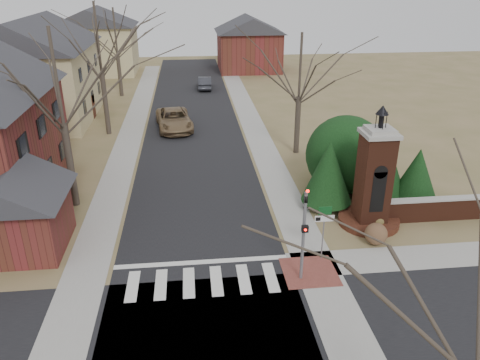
{
  "coord_description": "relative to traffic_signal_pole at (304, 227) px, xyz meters",
  "views": [
    {
      "loc": [
        -0.21,
        -16.0,
        12.35
      ],
      "look_at": [
        2.2,
        6.0,
        2.43
      ],
      "focal_mm": 35.0,
      "sensor_mm": 36.0,
      "label": 1
    }
  ],
  "objects": [
    {
      "name": "evergreen_near",
      "position": [
        2.9,
        6.43,
        -0.29
      ],
      "size": [
        2.8,
        2.8,
        4.1
      ],
      "color": "#473D33",
      "rests_on": "ground"
    },
    {
      "name": "evergreen_far",
      "position": [
        8.2,
        6.63,
        -0.69
      ],
      "size": [
        2.4,
        2.4,
        3.3
      ],
      "color": "#473D33",
      "rests_on": "ground"
    },
    {
      "name": "evergreen_mid",
      "position": [
        6.2,
        7.63,
        0.01
      ],
      "size": [
        3.4,
        3.4,
        4.7
      ],
      "color": "#473D33",
      "rests_on": "ground"
    },
    {
      "name": "sidewalk_right_main",
      "position": [
        0.9,
        21.43,
        -2.58
      ],
      "size": [
        2.0,
        60.0,
        0.02
      ],
      "primitive_type": "cube",
      "color": "gray",
      "rests_on": "ground"
    },
    {
      "name": "curb_apron",
      "position": [
        0.5,
        0.43,
        -2.57
      ],
      "size": [
        2.4,
        2.4,
        0.02
      ],
      "primitive_type": "cube",
      "color": "brown",
      "rests_on": "ground"
    },
    {
      "name": "dry_shrub_left",
      "position": [
        4.3,
        2.43,
        -2.03
      ],
      "size": [
        1.11,
        1.11,
        1.11
      ],
      "primitive_type": "sphere",
      "color": "brown",
      "rests_on": "ground"
    },
    {
      "name": "main_street",
      "position": [
        -4.3,
        21.43,
        -2.58
      ],
      "size": [
        8.0,
        70.0,
        0.01
      ],
      "primitive_type": "cube",
      "color": "black",
      "rests_on": "ground"
    },
    {
      "name": "traffic_signal_pole",
      "position": [
        0.0,
        0.0,
        0.0
      ],
      "size": [
        0.28,
        0.41,
        4.5
      ],
      "color": "slate",
      "rests_on": "ground"
    },
    {
      "name": "crosswalk_zone",
      "position": [
        -4.3,
        0.23,
        -2.58
      ],
      "size": [
        8.0,
        2.2,
        0.02
      ],
      "primitive_type": "cube",
      "color": "silver",
      "rests_on": "ground"
    },
    {
      "name": "sign_post",
      "position": [
        1.29,
        1.41,
        -0.64
      ],
      "size": [
        0.9,
        0.07,
        2.75
      ],
      "color": "slate",
      "rests_on": "ground"
    },
    {
      "name": "bare_tree_1",
      "position": [
        -11.3,
        21.43,
        5.44
      ],
      "size": [
        8.4,
        8.4,
        11.64
      ],
      "color": "#473D33",
      "rests_on": "ground"
    },
    {
      "name": "brick_garden_wall",
      "position": [
        9.2,
        4.43,
        -1.93
      ],
      "size": [
        7.5,
        0.5,
        1.3
      ],
      "color": "#4F2517",
      "rests_on": "ground"
    },
    {
      "name": "house_distant_right",
      "position": [
        3.69,
        47.42,
        1.06
      ],
      "size": [
        8.8,
        8.8,
        7.3
      ],
      "color": "maroon",
      "rests_on": "ground"
    },
    {
      "name": "ground",
      "position": [
        -4.3,
        -0.57,
        -2.59
      ],
      "size": [
        120.0,
        120.0,
        0.0
      ],
      "primitive_type": "plane",
      "color": "brown",
      "rests_on": "ground"
    },
    {
      "name": "dry_shrub_right",
      "position": [
        5.0,
        4.03,
        -2.16
      ],
      "size": [
        0.85,
        0.85,
        0.85
      ],
      "primitive_type": "sphere",
      "color": "brown",
      "rests_on": "ground"
    },
    {
      "name": "stop_bar",
      "position": [
        -4.3,
        1.73,
        -2.58
      ],
      "size": [
        8.0,
        0.35,
        0.02
      ],
      "primitive_type": "cube",
      "color": "silver",
      "rests_on": "ground"
    },
    {
      "name": "house_distant_left",
      "position": [
        -16.31,
        47.42,
        1.66
      ],
      "size": [
        10.8,
        8.8,
        8.53
      ],
      "color": "#D0BC8A",
      "rests_on": "ground"
    },
    {
      "name": "cross_street",
      "position": [
        -4.3,
        -3.57,
        -2.58
      ],
      "size": [
        120.0,
        8.0,
        0.01
      ],
      "primitive_type": "cube",
      "color": "black",
      "rests_on": "ground"
    },
    {
      "name": "evergreen_mass",
      "position": [
        4.7,
        8.93,
        -0.19
      ],
      "size": [
        4.8,
        4.8,
        4.8
      ],
      "primitive_type": "sphere",
      "color": "black",
      "rests_on": "ground"
    },
    {
      "name": "distant_car",
      "position": [
        -2.7,
        36.76,
        -1.89
      ],
      "size": [
        1.65,
        4.29,
        1.39
      ],
      "primitive_type": "imported",
      "rotation": [
        0.0,
        0.0,
        3.1
      ],
      "color": "#33343B",
      "rests_on": "ground"
    },
    {
      "name": "brick_gate_monument",
      "position": [
        4.7,
        4.42,
        -0.42
      ],
      "size": [
        3.2,
        3.2,
        6.47
      ],
      "color": "#4F2517",
      "rests_on": "ground"
    },
    {
      "name": "pickup_truck",
      "position": [
        -5.9,
        22.08,
        -1.76
      ],
      "size": [
        3.47,
        6.26,
        1.66
      ],
      "primitive_type": "imported",
      "rotation": [
        0.0,
        0.0,
        0.13
      ],
      "color": "olive",
      "rests_on": "ground"
    },
    {
      "name": "sidewalk_left",
      "position": [
        -9.5,
        21.43,
        -2.58
      ],
      "size": [
        2.0,
        60.0,
        0.02
      ],
      "primitive_type": "cube",
      "color": "gray",
      "rests_on": "ground"
    },
    {
      "name": "garage_left",
      "position": [
        -12.82,
        3.92,
        -0.35
      ],
      "size": [
        4.8,
        4.8,
        4.29
      ],
      "color": "maroon",
      "rests_on": "ground"
    },
    {
      "name": "bare_tree_3",
      "position": [
        3.2,
        15.43,
        4.1
      ],
      "size": [
        7.0,
        7.0,
        9.7
      ],
      "color": "#473D33",
      "rests_on": "ground"
    },
    {
      "name": "house_stucco_left",
      "position": [
        -17.8,
        26.42,
        2.01
      ],
      "size": [
        9.8,
        12.8,
        9.28
      ],
      "color": "#D0BC8A",
      "rests_on": "ground"
    },
    {
      "name": "bare_tree_0",
      "position": [
        -11.3,
        8.43,
        5.11
      ],
      "size": [
        8.05,
        8.05,
        11.15
      ],
      "color": "#473D33",
      "rests_on": "ground"
    },
    {
      "name": "bare_tree_2",
      "position": [
        -11.8,
        34.43,
        4.44
      ],
      "size": [
        7.35,
        7.35,
        10.19
      ],
      "color": "#473D33",
      "rests_on": "ground"
    }
  ]
}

